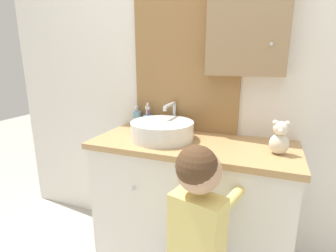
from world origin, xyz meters
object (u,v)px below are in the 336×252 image
Objects in this scene: teddy_bear at (280,138)px; soap_dispenser at (137,119)px; toothbrush_holder at (148,121)px; sink_basin at (163,130)px; child_figure at (198,233)px.

soap_dispenser is at bearing 166.80° from teddy_bear.
soap_dispenser is (-0.09, 0.00, 0.01)m from toothbrush_holder.
sink_basin reaches higher than soap_dispenser.
soap_dispenser is 0.85× the size of teddy_bear.
soap_dispenser is (-0.28, 0.20, 0.00)m from sink_basin.
sink_basin is 0.34m from soap_dispenser.
toothbrush_holder is at bearing 135.10° from sink_basin.
soap_dispenser is at bearing 177.02° from toothbrush_holder.
toothbrush_holder is 0.89m from teddy_bear.
sink_basin is at bearing -34.99° from soap_dispenser.
sink_basin reaches higher than child_figure.
child_figure is 0.64m from teddy_bear.
sink_basin is 2.82× the size of soap_dispenser.
sink_basin is 0.67m from teddy_bear.
teddy_bear is (0.86, -0.22, 0.03)m from toothbrush_holder.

